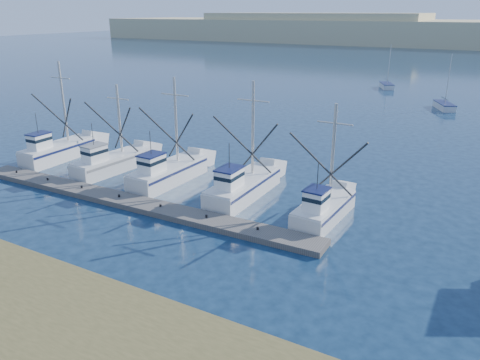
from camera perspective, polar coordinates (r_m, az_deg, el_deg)
name	(u,v)px	position (r m, az deg, el deg)	size (l,w,h in m)	color
ground	(197,270)	(27.36, -5.25, -10.92)	(500.00, 500.00, 0.00)	#0C1F35
floating_dock	(129,202)	(36.84, -13.34, -2.60)	(31.35, 2.09, 0.42)	#5D5954
dune_ridge	(478,33)	(229.76, 26.98, 15.65)	(360.00, 60.00, 10.00)	tan
trawler_fleet	(164,173)	(40.49, -9.23, 0.91)	(30.29, 8.72, 9.48)	silver
sailboat_near	(444,106)	(77.58, 23.63, 8.27)	(3.86, 5.64, 8.10)	silver
sailboat_far	(387,86)	(95.25, 17.44, 10.91)	(3.70, 5.16, 8.10)	silver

